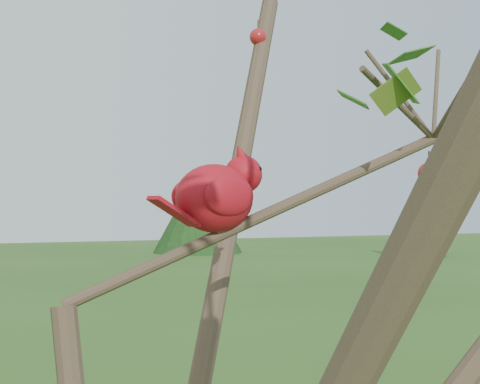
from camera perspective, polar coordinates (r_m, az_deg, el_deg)
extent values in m
sphere|color=#A4161A|center=(1.63, 1.53, 13.09)|extent=(0.04, 0.04, 0.04)
sphere|color=#A4161A|center=(1.23, 19.50, 1.39)|extent=(0.04, 0.04, 0.04)
sphere|color=#A4161A|center=(1.24, 15.83, 1.55)|extent=(0.04, 0.04, 0.04)
sphere|color=#A4161A|center=(1.20, 19.21, 3.32)|extent=(0.04, 0.04, 0.04)
ellipsoid|color=#B60F18|center=(0.99, -2.17, -0.54)|extent=(0.15, 0.13, 0.10)
sphere|color=#B60F18|center=(1.03, 0.29, 1.51)|extent=(0.07, 0.07, 0.06)
cone|color=#B60F18|center=(1.03, 0.08, 3.16)|extent=(0.05, 0.04, 0.04)
cone|color=#D85914|center=(1.05, 1.48, 1.30)|extent=(0.03, 0.03, 0.02)
ellipsoid|color=black|center=(1.04, 1.09, 1.26)|extent=(0.02, 0.03, 0.03)
cube|color=#B60F18|center=(0.94, -5.62, -1.68)|extent=(0.08, 0.05, 0.04)
ellipsoid|color=#B60F18|center=(1.02, -3.78, -0.39)|extent=(0.09, 0.05, 0.06)
ellipsoid|color=#B60F18|center=(0.96, -0.90, -0.33)|extent=(0.09, 0.05, 0.06)
cylinder|color=#3C2A20|center=(30.75, -3.63, -1.91)|extent=(0.53, 0.53, 3.52)
cone|color=black|center=(30.75, -3.63, -1.64)|extent=(4.11, 4.11, 3.81)
cylinder|color=#3C2A20|center=(29.48, 14.77, -3.22)|extent=(0.32, 0.32, 2.16)
cone|color=black|center=(29.48, 14.77, -3.04)|extent=(2.52, 2.52, 2.34)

